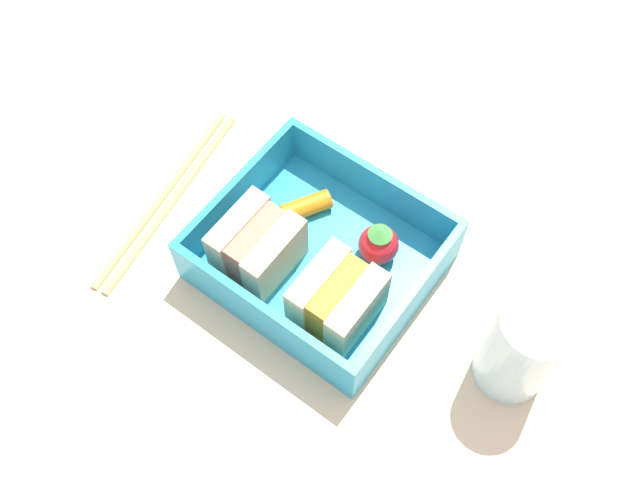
% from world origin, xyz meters
% --- Properties ---
extents(ground_plane, '(1.20, 1.20, 0.02)m').
position_xyz_m(ground_plane, '(0.00, 0.00, -0.01)').
color(ground_plane, beige).
extents(bento_tray, '(0.16, 0.15, 0.01)m').
position_xyz_m(bento_tray, '(0.00, 0.00, 0.01)').
color(bento_tray, '#2494BE').
rests_on(bento_tray, ground_plane).
extents(bento_rim, '(0.16, 0.15, 0.04)m').
position_xyz_m(bento_rim, '(0.00, 0.00, 0.03)').
color(bento_rim, '#2494BE').
rests_on(bento_rim, bento_tray).
extents(sandwich_left, '(0.05, 0.06, 0.05)m').
position_xyz_m(sandwich_left, '(-0.04, 0.03, 0.03)').
color(sandwich_left, beige).
rests_on(sandwich_left, bento_tray).
extents(sandwich_center_left, '(0.05, 0.06, 0.05)m').
position_xyz_m(sandwich_center_left, '(0.04, 0.03, 0.03)').
color(sandwich_center_left, '#D8B78E').
rests_on(sandwich_center_left, bento_tray).
extents(strawberry_far_left, '(0.03, 0.03, 0.04)m').
position_xyz_m(strawberry_far_left, '(-0.03, -0.03, 0.03)').
color(strawberry_far_left, red).
rests_on(strawberry_far_left, bento_tray).
extents(carrot_stick_far_left, '(0.03, 0.04, 0.02)m').
position_xyz_m(carrot_stick_far_left, '(0.03, -0.03, 0.02)').
color(carrot_stick_far_left, orange).
rests_on(carrot_stick_far_left, bento_tray).
extents(chopstick_pair, '(0.05, 0.19, 0.01)m').
position_xyz_m(chopstick_pair, '(0.14, 0.02, 0.00)').
color(chopstick_pair, tan).
rests_on(chopstick_pair, ground_plane).
extents(drinking_glass, '(0.05, 0.05, 0.09)m').
position_xyz_m(drinking_glass, '(-0.16, -0.01, 0.05)').
color(drinking_glass, silver).
rests_on(drinking_glass, ground_plane).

